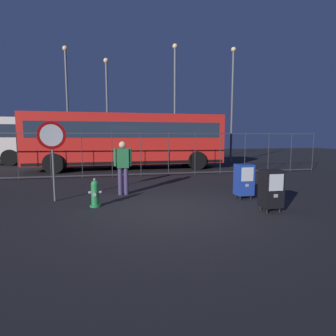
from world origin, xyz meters
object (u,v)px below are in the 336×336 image
object	(u,v)px
stop_sign	(52,144)
newspaper_box_secondary	(271,188)
street_light_near_right	(175,96)
street_light_far_right	(67,97)
bus_near	(127,138)
newspaper_box_primary	(244,180)
fire_hydrant	(95,193)
street_light_far_left	(232,98)
pedestrian	(123,165)
bus_far	(74,138)
street_light_near_left	(107,103)

from	to	relation	value
stop_sign	newspaper_box_secondary	bearing A→B (deg)	-22.32
street_light_near_right	street_light_far_right	xyz separation A→B (m)	(-6.71, 1.15, -0.10)
bus_near	street_light_near_right	world-z (taller)	street_light_near_right
newspaper_box_primary	street_light_near_right	bearing A→B (deg)	88.32
fire_hydrant	street_light_far_left	bearing A→B (deg)	50.12
stop_sign	street_light_far_left	bearing A→B (deg)	43.97
newspaper_box_secondary	pedestrian	world-z (taller)	pedestrian
stop_sign	bus_far	xyz separation A→B (m)	(-0.92, 11.69, 0.11)
street_light_far_left	street_light_far_right	bearing A→B (deg)	173.96
newspaper_box_secondary	street_light_far_right	distance (m)	14.60
newspaper_box_secondary	pedestrian	xyz separation A→B (m)	(-3.42, 2.67, 0.38)
fire_hydrant	street_light_near_right	world-z (taller)	street_light_near_right
fire_hydrant	street_light_far_left	world-z (taller)	street_light_far_left
pedestrian	street_light_far_left	distance (m)	12.16
bus_near	street_light_far_right	xyz separation A→B (m)	(-3.53, 3.10, 2.54)
newspaper_box_primary	street_light_far_right	bearing A→B (deg)	119.78
newspaper_box_secondary	street_light_near_right	bearing A→B (deg)	88.50
street_light_near_right	street_light_far_right	distance (m)	6.81
newspaper_box_primary	stop_sign	xyz separation A→B (m)	(-5.36, 0.81, 1.03)
street_light_near_right	street_light_far_left	world-z (taller)	street_light_far_left
fire_hydrant	bus_far	world-z (taller)	bus_far
newspaper_box_primary	stop_sign	size ratio (longest dim) A/B	0.46
street_light_far_left	bus_far	bearing A→B (deg)	167.04
pedestrian	street_light_near_left	world-z (taller)	street_light_near_left
street_light_near_left	street_light_far_left	world-z (taller)	street_light_far_left
fire_hydrant	street_light_far_right	distance (m)	12.10
newspaper_box_primary	newspaper_box_secondary	bearing A→B (deg)	-90.21
newspaper_box_secondary	bus_far	size ratio (longest dim) A/B	0.10
pedestrian	street_light_far_right	bearing A→B (deg)	106.78
pedestrian	street_light_near_left	distance (m)	10.31
bus_near	street_light_far_left	distance (m)	7.87
stop_sign	street_light_near_right	distance (m)	11.18
street_light_near_left	street_light_near_right	world-z (taller)	street_light_near_right
bus_near	bus_far	size ratio (longest dim) A/B	1.00
street_light_far_left	street_light_far_right	xyz separation A→B (m)	(-10.66, 1.13, -0.13)
newspaper_box_primary	bus_near	distance (m)	8.68
stop_sign	bus_far	size ratio (longest dim) A/B	0.21
fire_hydrant	stop_sign	bearing A→B (deg)	143.55
newspaper_box_secondary	street_light_far_right	size ratio (longest dim) A/B	0.14
newspaper_box_secondary	street_light_near_right	xyz separation A→B (m)	(0.30, 11.44, 3.78)
fire_hydrant	newspaper_box_primary	bearing A→B (deg)	0.49
fire_hydrant	newspaper_box_secondary	xyz separation A→B (m)	(4.20, -1.35, 0.22)
pedestrian	bus_near	world-z (taller)	bus_near
newspaper_box_primary	street_light_near_left	bearing A→B (deg)	109.56
stop_sign	pedestrian	xyz separation A→B (m)	(1.93, 0.48, -0.65)
street_light_far_left	pedestrian	bearing A→B (deg)	-131.12
pedestrian	bus_near	xyz separation A→B (m)	(0.54, 6.81, 0.76)
pedestrian	street_light_far_right	distance (m)	10.87
street_light_near_left	street_light_far_right	world-z (taller)	street_light_far_right
newspaper_box_primary	bus_near	size ratio (longest dim) A/B	0.10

